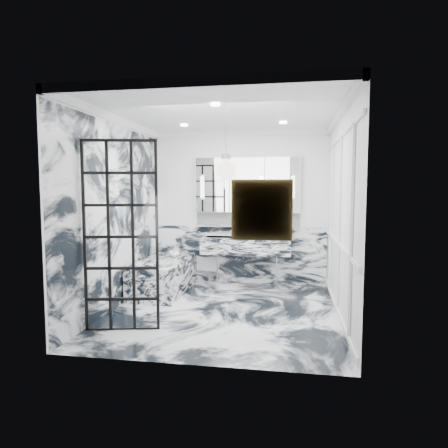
% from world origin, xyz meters
% --- Properties ---
extents(floor, '(3.60, 3.60, 0.00)m').
position_xyz_m(floor, '(0.00, 0.00, 0.00)').
color(floor, white).
rests_on(floor, ground).
extents(ceiling, '(3.60, 3.60, 0.00)m').
position_xyz_m(ceiling, '(0.00, 0.00, 2.80)').
color(ceiling, white).
rests_on(ceiling, wall_back).
extents(wall_back, '(3.60, 0.00, 3.60)m').
position_xyz_m(wall_back, '(0.00, 1.80, 1.40)').
color(wall_back, white).
rests_on(wall_back, floor).
extents(wall_front, '(3.60, 0.00, 3.60)m').
position_xyz_m(wall_front, '(0.00, -1.80, 1.40)').
color(wall_front, white).
rests_on(wall_front, floor).
extents(wall_left, '(0.00, 3.60, 3.60)m').
position_xyz_m(wall_left, '(-1.60, 0.00, 1.40)').
color(wall_left, white).
rests_on(wall_left, floor).
extents(wall_right, '(0.00, 3.60, 3.60)m').
position_xyz_m(wall_right, '(1.60, 0.00, 1.40)').
color(wall_right, white).
rests_on(wall_right, floor).
extents(marble_clad_back, '(3.18, 0.05, 1.05)m').
position_xyz_m(marble_clad_back, '(0.00, 1.78, 0.53)').
color(marble_clad_back, white).
rests_on(marble_clad_back, floor).
extents(marble_clad_left, '(0.02, 3.56, 2.68)m').
position_xyz_m(marble_clad_left, '(-1.59, 0.00, 1.34)').
color(marble_clad_left, white).
rests_on(marble_clad_left, floor).
extents(panel_molding, '(0.03, 3.40, 2.30)m').
position_xyz_m(panel_molding, '(1.58, 0.00, 1.30)').
color(panel_molding, white).
rests_on(panel_molding, floor).
extents(soap_bottle_a, '(0.09, 0.09, 0.19)m').
position_xyz_m(soap_bottle_a, '(0.75, 1.71, 1.18)').
color(soap_bottle_a, '#8C5919').
rests_on(soap_bottle_a, ledge).
extents(soap_bottle_b, '(0.10, 0.10, 0.19)m').
position_xyz_m(soap_bottle_b, '(0.59, 1.71, 1.19)').
color(soap_bottle_b, '#4C4C51').
rests_on(soap_bottle_b, ledge).
extents(soap_bottle_c, '(0.15, 0.15, 0.15)m').
position_xyz_m(soap_bottle_c, '(0.64, 1.71, 1.17)').
color(soap_bottle_c, silver).
rests_on(soap_bottle_c, ledge).
extents(face_pot, '(0.16, 0.16, 0.16)m').
position_xyz_m(face_pot, '(-0.02, 1.71, 1.17)').
color(face_pot, white).
rests_on(face_pot, ledge).
extents(amber_bottle, '(0.04, 0.04, 0.10)m').
position_xyz_m(amber_bottle, '(0.55, 1.71, 1.14)').
color(amber_bottle, '#8C5919').
rests_on(amber_bottle, ledge).
extents(flower_vase, '(0.09, 0.09, 0.12)m').
position_xyz_m(flower_vase, '(-0.83, 0.36, 0.61)').
color(flower_vase, silver).
rests_on(flower_vase, bathtub).
extents(crittall_door, '(0.87, 0.22, 2.33)m').
position_xyz_m(crittall_door, '(-1.11, -0.96, 1.16)').
color(crittall_door, black).
rests_on(crittall_door, floor).
extents(artwork, '(0.48, 0.05, 0.48)m').
position_xyz_m(artwork, '(0.67, -1.76, 1.55)').
color(artwork, '#BC4F13').
rests_on(artwork, wall_front).
extents(pendant_light, '(0.22, 0.22, 0.22)m').
position_xyz_m(pendant_light, '(0.23, -1.17, 1.96)').
color(pendant_light, white).
rests_on(pendant_light, ceiling).
extents(trough_sink, '(1.60, 0.45, 0.30)m').
position_xyz_m(trough_sink, '(0.15, 1.55, 0.73)').
color(trough_sink, silver).
rests_on(trough_sink, wall_back).
extents(ledge, '(1.90, 0.14, 0.04)m').
position_xyz_m(ledge, '(0.15, 1.72, 1.07)').
color(ledge, silver).
rests_on(ledge, wall_back).
extents(subway_tile, '(1.90, 0.03, 0.23)m').
position_xyz_m(subway_tile, '(0.15, 1.78, 1.21)').
color(subway_tile, white).
rests_on(subway_tile, wall_back).
extents(mirror_cabinet, '(1.90, 0.16, 1.00)m').
position_xyz_m(mirror_cabinet, '(0.15, 1.73, 1.82)').
color(mirror_cabinet, white).
rests_on(mirror_cabinet, wall_back).
extents(sconce_left, '(0.07, 0.07, 0.40)m').
position_xyz_m(sconce_left, '(-0.67, 1.63, 1.78)').
color(sconce_left, white).
rests_on(sconce_left, mirror_cabinet).
extents(sconce_right, '(0.07, 0.07, 0.40)m').
position_xyz_m(sconce_right, '(0.97, 1.63, 1.78)').
color(sconce_right, white).
rests_on(sconce_right, mirror_cabinet).
extents(bathtub, '(0.75, 1.65, 0.55)m').
position_xyz_m(bathtub, '(-1.18, 0.90, 0.28)').
color(bathtub, silver).
rests_on(bathtub, floor).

